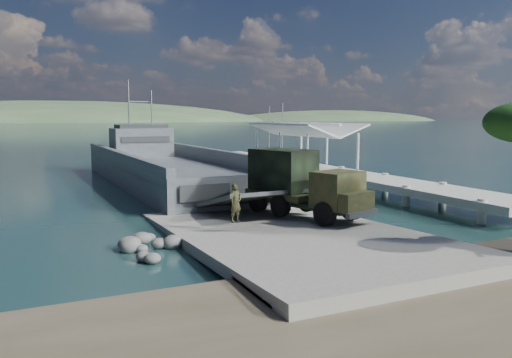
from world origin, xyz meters
name	(u,v)px	position (x,y,z in m)	size (l,w,h in m)	color
ground	(280,237)	(0.00, 0.00, 0.00)	(1400.00, 1400.00, 0.00)	#1B4242
boat_ramp	(290,236)	(0.00, -1.00, 0.25)	(10.00, 18.00, 0.50)	gray
shoreline_rocks	(152,248)	(-6.20, 0.50, 0.00)	(3.20, 5.60, 0.90)	#585855
distant_headlands	(84,122)	(50.00, 560.00, 0.00)	(1000.00, 240.00, 48.00)	#3A5132
pier	(310,162)	(13.00, 18.77, 1.60)	(6.40, 44.00, 6.10)	#B5B4AA
landing_craft	(169,174)	(0.24, 21.46, 0.85)	(9.56, 35.05, 10.35)	#474E53
military_truck	(300,183)	(2.30, 2.14, 2.26)	(4.33, 7.93, 3.53)	black
soldier	(236,211)	(-2.24, 0.27, 1.42)	(0.67, 0.44, 1.83)	black
sailboat_near	(283,164)	(16.05, 29.88, 0.41)	(3.70, 6.53, 7.65)	white
sailboat_far	(270,158)	(18.20, 37.78, 0.40)	(2.18, 6.22, 7.44)	white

